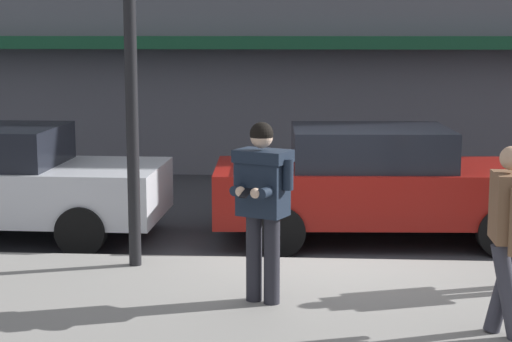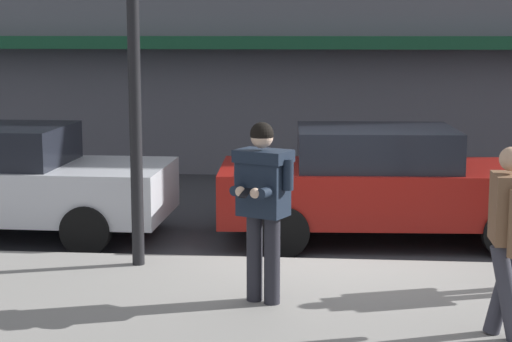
% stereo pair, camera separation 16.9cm
% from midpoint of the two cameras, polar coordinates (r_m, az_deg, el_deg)
% --- Properties ---
extents(ground_plane, '(80.00, 80.00, 0.00)m').
position_cam_midpoint_polar(ground_plane, '(10.48, 5.69, -6.29)').
color(ground_plane, '#333338').
extents(curb_paint_line, '(28.00, 0.12, 0.01)m').
position_cam_midpoint_polar(curb_paint_line, '(10.58, 11.14, -6.25)').
color(curb_paint_line, silver).
rests_on(curb_paint_line, ground).
extents(parked_sedan_near, '(4.53, 1.98, 1.54)m').
position_cam_midpoint_polar(parked_sedan_near, '(12.20, -16.20, -0.59)').
color(parked_sedan_near, silver).
rests_on(parked_sedan_near, ground).
extents(parked_sedan_mid, '(4.59, 2.11, 1.54)m').
position_cam_midpoint_polar(parked_sedan_mid, '(11.62, 9.03, -0.81)').
color(parked_sedan_mid, maroon).
rests_on(parked_sedan_mid, ground).
extents(man_texting_on_phone, '(0.62, 0.65, 1.81)m').
position_cam_midpoint_polar(man_texting_on_phone, '(8.34, 1.03, -1.45)').
color(man_texting_on_phone, '#23232B').
rests_on(man_texting_on_phone, sidewalk).
extents(pedestrian_dark_coat, '(0.33, 0.60, 1.70)m').
position_cam_midpoint_polar(pedestrian_dark_coat, '(7.74, 17.06, -3.80)').
color(pedestrian_dark_coat, '#33333D').
rests_on(pedestrian_dark_coat, sidewalk).
extents(street_lamp_post, '(0.36, 0.36, 4.88)m').
position_cam_midpoint_polar(street_lamp_post, '(9.69, -7.72, 11.19)').
color(street_lamp_post, black).
rests_on(street_lamp_post, sidewalk).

